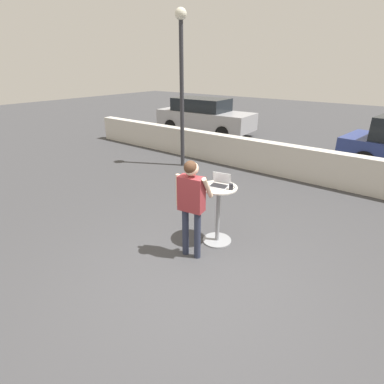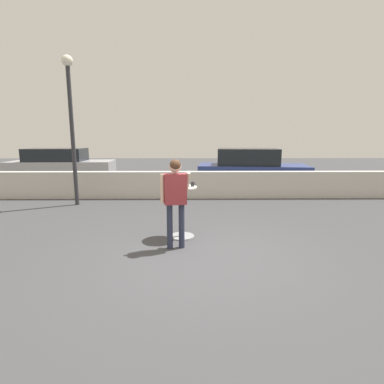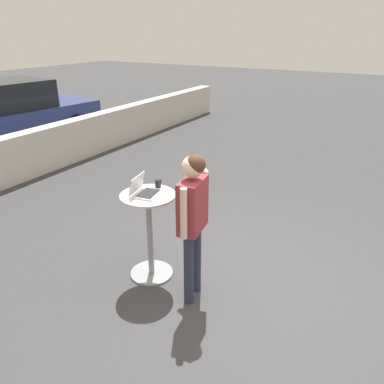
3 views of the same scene
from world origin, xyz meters
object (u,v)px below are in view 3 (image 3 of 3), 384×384
object	(u,v)px
standing_person	(193,211)
parked_car_near_street	(5,113)
coffee_mug	(158,183)
laptop	(144,190)
cafe_table	(150,230)

from	to	relation	value
standing_person	parked_car_near_street	world-z (taller)	standing_person
coffee_mug	standing_person	bearing A→B (deg)	-116.54
laptop	standing_person	size ratio (longest dim) A/B	0.22
cafe_table	coffee_mug	size ratio (longest dim) A/B	10.04
laptop	parked_car_near_street	xyz separation A→B (m)	(2.81, 6.55, -0.31)
cafe_table	coffee_mug	distance (m)	0.56
coffee_mug	parked_car_near_street	distance (m)	7.06
laptop	cafe_table	bearing A→B (deg)	-77.81
laptop	standing_person	xyz separation A→B (m)	(-0.09, -0.68, -0.05)
cafe_table	coffee_mug	world-z (taller)	coffee_mug
cafe_table	parked_car_near_street	xyz separation A→B (m)	(2.80, 6.58, 0.19)
cafe_table	coffee_mug	bearing A→B (deg)	3.66
laptop	standing_person	bearing A→B (deg)	-97.70
cafe_table	parked_car_near_street	size ratio (longest dim) A/B	0.23
laptop	coffee_mug	world-z (taller)	laptop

